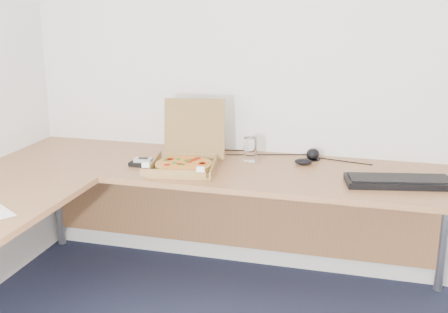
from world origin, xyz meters
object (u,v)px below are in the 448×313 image
(desk, at_px, (133,191))
(pizza_box, at_px, (185,161))
(drinking_glass, at_px, (250,149))
(wallet, at_px, (144,163))
(keyboard, at_px, (398,182))

(desk, relative_size, pizza_box, 6.39)
(drinking_glass, relative_size, wallet, 0.99)
(drinking_glass, height_order, keyboard, drinking_glass)
(drinking_glass, relative_size, keyboard, 0.26)
(wallet, bearing_deg, pizza_box, 4.24)
(desk, distance_m, pizza_box, 0.37)
(keyboard, xyz_separation_m, wallet, (-1.32, -0.01, -0.00))
(desk, relative_size, keyboard, 4.96)
(pizza_box, relative_size, keyboard, 0.78)
(drinking_glass, bearing_deg, wallet, -156.70)
(pizza_box, distance_m, drinking_glass, 0.38)
(desk, bearing_deg, drinking_glass, 51.26)
(keyboard, bearing_deg, pizza_box, 169.17)
(desk, height_order, wallet, wallet)
(pizza_box, distance_m, keyboard, 1.09)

